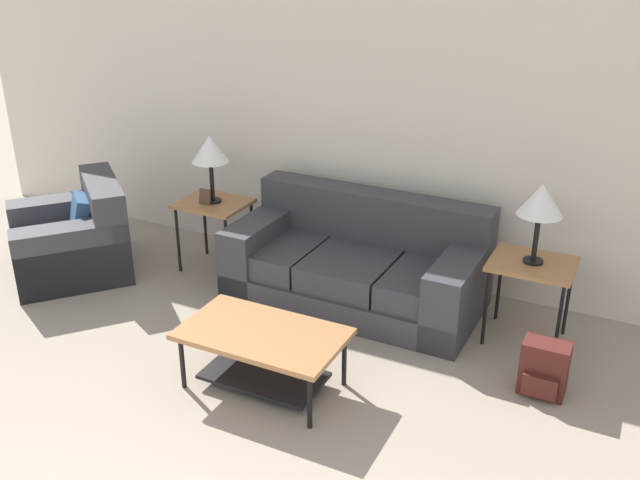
{
  "coord_description": "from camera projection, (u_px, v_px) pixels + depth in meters",
  "views": [
    {
      "loc": [
        1.77,
        -0.69,
        2.75
      ],
      "look_at": [
        -0.2,
        3.28,
        0.8
      ],
      "focal_mm": 40.0,
      "sensor_mm": 36.0,
      "label": 1
    }
  ],
  "objects": [
    {
      "name": "wall_back",
      "position": [
        416.0,
        128.0,
        5.63
      ],
      "size": [
        9.15,
        0.06,
        2.6
      ],
      "color": "silver",
      "rests_on": "ground_plane"
    },
    {
      "name": "couch",
      "position": [
        357.0,
        266.0,
        5.64
      ],
      "size": [
        1.98,
        0.98,
        0.82
      ],
      "color": "#38383D",
      "rests_on": "ground_plane"
    },
    {
      "name": "armchair",
      "position": [
        75.0,
        240.0,
        6.12
      ],
      "size": [
        1.33,
        1.32,
        0.8
      ],
      "color": "#38383D",
      "rests_on": "ground_plane"
    },
    {
      "name": "coffee_table",
      "position": [
        263.0,
        346.0,
        4.54
      ],
      "size": [
        1.04,
        0.61,
        0.41
      ],
      "color": "#A87042",
      "rests_on": "ground_plane"
    },
    {
      "name": "side_table_left",
      "position": [
        214.0,
        209.0,
        6.06
      ],
      "size": [
        0.58,
        0.48,
        0.62
      ],
      "color": "#A87042",
      "rests_on": "ground_plane"
    },
    {
      "name": "side_table_right",
      "position": [
        532.0,
        270.0,
        4.97
      ],
      "size": [
        0.58,
        0.48,
        0.62
      ],
      "color": "#A87042",
      "rests_on": "ground_plane"
    },
    {
      "name": "table_lamp_left",
      "position": [
        210.0,
        150.0,
        5.86
      ],
      "size": [
        0.31,
        0.31,
        0.57
      ],
      "color": "black",
      "rests_on": "side_table_left"
    },
    {
      "name": "table_lamp_right",
      "position": [
        541.0,
        201.0,
        4.77
      ],
      "size": [
        0.31,
        0.31,
        0.57
      ],
      "color": "black",
      "rests_on": "side_table_right"
    },
    {
      "name": "backpack",
      "position": [
        544.0,
        369.0,
        4.52
      ],
      "size": [
        0.29,
        0.26,
        0.37
      ],
      "color": "#4C1E19",
      "rests_on": "ground_plane"
    },
    {
      "name": "picture_frame",
      "position": [
        205.0,
        197.0,
        5.96
      ],
      "size": [
        0.1,
        0.04,
        0.13
      ],
      "color": "#4C3828",
      "rests_on": "side_table_left"
    }
  ]
}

